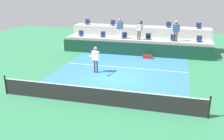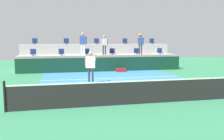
% 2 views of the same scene
% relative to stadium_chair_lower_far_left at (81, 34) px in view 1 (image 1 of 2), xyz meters
% --- Properties ---
extents(ground_plane, '(40.00, 40.00, 0.00)m').
position_rel_stadium_chair_lower_far_left_xyz_m(ground_plane, '(5.32, -7.23, -1.46)').
color(ground_plane, '#2D754C').
extents(court_inner_paint, '(9.00, 10.00, 0.01)m').
position_rel_stadium_chair_lower_far_left_xyz_m(court_inner_paint, '(5.32, -6.23, -1.46)').
color(court_inner_paint, teal).
rests_on(court_inner_paint, ground_plane).
extents(court_service_line, '(9.00, 0.06, 0.00)m').
position_rel_stadium_chair_lower_far_left_xyz_m(court_service_line, '(5.32, -4.83, -1.46)').
color(court_service_line, white).
rests_on(court_service_line, ground_plane).
extents(tennis_net, '(10.48, 0.08, 1.07)m').
position_rel_stadium_chair_lower_far_left_xyz_m(tennis_net, '(5.32, -11.23, -0.97)').
color(tennis_net, black).
rests_on(tennis_net, ground_plane).
extents(sponsor_backboard, '(13.00, 0.16, 1.10)m').
position_rel_stadium_chair_lower_far_left_xyz_m(sponsor_backboard, '(5.32, -1.23, -0.91)').
color(sponsor_backboard, '#0F3323').
rests_on(sponsor_backboard, ground_plane).
extents(seating_tier_lower, '(13.00, 1.80, 1.25)m').
position_rel_stadium_chair_lower_far_left_xyz_m(seating_tier_lower, '(5.32, 0.07, -0.84)').
color(seating_tier_lower, '#9E9E99').
rests_on(seating_tier_lower, ground_plane).
extents(seating_tier_upper, '(13.00, 1.80, 2.10)m').
position_rel_stadium_chair_lower_far_left_xyz_m(seating_tier_upper, '(5.32, 1.87, -0.41)').
color(seating_tier_upper, '#9E9E99').
rests_on(seating_tier_upper, ground_plane).
extents(stadium_chair_lower_far_left, '(0.44, 0.40, 0.52)m').
position_rel_stadium_chair_lower_far_left_xyz_m(stadium_chair_lower_far_left, '(0.00, 0.00, 0.00)').
color(stadium_chair_lower_far_left, '#2D2D33').
rests_on(stadium_chair_lower_far_left, seating_tier_lower).
extents(stadium_chair_lower_left, '(0.44, 0.40, 0.52)m').
position_rel_stadium_chair_lower_far_left_xyz_m(stadium_chair_lower_left, '(2.17, 0.00, 0.00)').
color(stadium_chair_lower_left, '#2D2D33').
rests_on(stadium_chair_lower_left, seating_tier_lower).
extents(stadium_chair_lower_mid_left, '(0.44, 0.40, 0.52)m').
position_rel_stadium_chair_lower_far_left_xyz_m(stadium_chair_lower_mid_left, '(4.20, 0.00, 0.00)').
color(stadium_chair_lower_mid_left, '#2D2D33').
rests_on(stadium_chair_lower_mid_left, seating_tier_lower).
extents(stadium_chair_lower_mid_right, '(0.44, 0.40, 0.52)m').
position_rel_stadium_chair_lower_far_left_xyz_m(stadium_chair_lower_mid_right, '(6.37, 0.00, 0.00)').
color(stadium_chair_lower_mid_right, '#2D2D33').
rests_on(stadium_chair_lower_mid_right, seating_tier_lower).
extents(stadium_chair_lower_right, '(0.44, 0.40, 0.52)m').
position_rel_stadium_chair_lower_far_left_xyz_m(stadium_chair_lower_right, '(8.51, 0.00, 0.00)').
color(stadium_chair_lower_right, '#2D2D33').
rests_on(stadium_chair_lower_right, seating_tier_lower).
extents(stadium_chair_lower_far_right, '(0.44, 0.40, 0.52)m').
position_rel_stadium_chair_lower_far_left_xyz_m(stadium_chair_lower_far_right, '(10.66, 0.00, 0.00)').
color(stadium_chair_lower_far_right, '#2D2D33').
rests_on(stadium_chair_lower_far_right, seating_tier_lower).
extents(stadium_chair_upper_far_left, '(0.44, 0.40, 0.52)m').
position_rel_stadium_chair_lower_far_left_xyz_m(stadium_chair_upper_far_left, '(-0.00, 1.80, 0.85)').
color(stadium_chair_upper_far_left, '#2D2D33').
rests_on(stadium_chair_upper_far_left, seating_tier_upper).
extents(stadium_chair_upper_left, '(0.44, 0.40, 0.52)m').
position_rel_stadium_chair_lower_far_left_xyz_m(stadium_chair_upper_left, '(2.65, 1.80, 0.85)').
color(stadium_chair_upper_left, '#2D2D33').
rests_on(stadium_chair_upper_left, seating_tier_upper).
extents(stadium_chair_upper_center, '(0.44, 0.40, 0.52)m').
position_rel_stadium_chair_lower_far_left_xyz_m(stadium_chair_upper_center, '(5.32, 1.80, 0.85)').
color(stadium_chair_upper_center, '#2D2D33').
rests_on(stadium_chair_upper_center, seating_tier_upper).
extents(stadium_chair_upper_right, '(0.44, 0.40, 0.52)m').
position_rel_stadium_chair_lower_far_left_xyz_m(stadium_chair_upper_right, '(7.98, 1.80, 0.85)').
color(stadium_chair_upper_right, '#2D2D33').
rests_on(stadium_chair_upper_right, seating_tier_upper).
extents(stadium_chair_upper_far_right, '(0.44, 0.40, 0.52)m').
position_rel_stadium_chair_lower_far_left_xyz_m(stadium_chair_upper_far_right, '(10.63, 1.80, 0.85)').
color(stadium_chair_upper_far_right, '#2D2D33').
rests_on(stadium_chair_upper_far_right, seating_tier_upper).
extents(tennis_player, '(0.61, 1.32, 1.82)m').
position_rel_stadium_chair_lower_far_left_xyz_m(tennis_player, '(3.66, -6.51, -0.34)').
color(tennis_player, '#2D2D33').
rests_on(tennis_player, ground_plane).
extents(spectator_in_grey, '(0.62, 0.25, 1.80)m').
position_rel_stadium_chair_lower_far_left_xyz_m(spectator_in_grey, '(3.86, -0.38, 0.88)').
color(spectator_in_grey, white).
rests_on(spectator_in_grey, seating_tier_lower).
extents(spectator_in_white, '(0.57, 0.24, 1.60)m').
position_rel_stadium_chair_lower_far_left_xyz_m(spectator_in_white, '(5.60, -0.38, 0.74)').
color(spectator_in_white, '#2D2D33').
rests_on(spectator_in_white, seating_tier_lower).
extents(spectator_with_hat, '(0.59, 0.44, 1.74)m').
position_rel_stadium_chair_lower_far_left_xyz_m(spectator_with_hat, '(8.71, -0.38, 0.85)').
color(spectator_with_hat, '#2D2D33').
rests_on(spectator_with_hat, seating_tier_lower).
extents(tennis_ball, '(0.07, 0.07, 0.07)m').
position_rel_stadium_chair_lower_far_left_xyz_m(tennis_ball, '(8.47, -10.34, -0.84)').
color(tennis_ball, '#CCE033').
extents(equipment_bag, '(0.76, 0.28, 0.30)m').
position_rel_stadium_chair_lower_far_left_xyz_m(equipment_bag, '(6.60, -1.88, -1.31)').
color(equipment_bag, maroon).
rests_on(equipment_bag, ground_plane).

